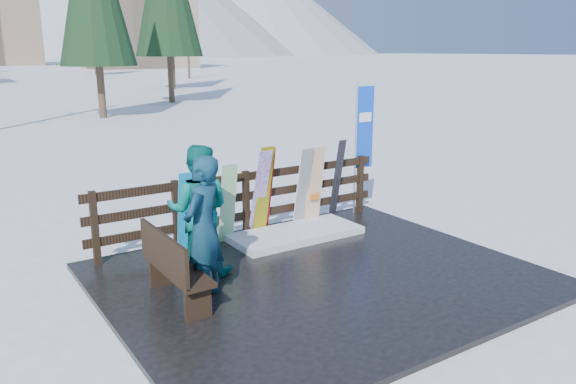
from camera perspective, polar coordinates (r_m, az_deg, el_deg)
ground at (r=8.31m, az=3.31°, el=-8.89°), size 700.00×700.00×0.00m
deck at (r=8.29m, az=3.32°, el=-8.64°), size 6.00×5.00×0.08m
fence at (r=9.82m, az=-4.28°, el=-0.67°), size 5.60×0.10×1.15m
snow_patch at (r=9.83m, az=0.80°, el=-4.27°), size 2.31×1.00×0.12m
bench at (r=7.36m, az=-11.70°, el=-7.30°), size 0.41×1.50×0.97m
snowboard_0 at (r=9.12m, az=-10.25°, el=-2.00°), size 0.30×0.24×1.33m
snowboard_1 at (r=9.41m, az=-6.13°, el=-1.18°), size 0.27×0.26×1.38m
snowboard_2 at (r=9.71m, az=-2.51°, el=0.07°), size 0.25×0.37×1.61m
snowboard_3 at (r=9.68m, az=-2.86°, el=-0.14°), size 0.25×0.48×1.56m
snowboard_4 at (r=10.16m, az=1.53°, el=0.38°), size 0.26×0.31×1.49m
snowboard_5 at (r=10.30m, az=2.69°, el=0.57°), size 0.33×0.22×1.49m
ski_pair_a at (r=9.83m, az=-2.10°, el=0.11°), size 0.16×0.31×1.56m
ski_pair_b at (r=10.69m, az=5.01°, el=1.23°), size 0.17×0.31×1.56m
rental_flag at (r=11.18m, az=7.58°, el=6.03°), size 0.45×0.04×2.60m
person_front at (r=7.28m, az=-8.62°, el=-3.73°), size 0.83×0.79×1.91m
person_back at (r=8.13m, az=-9.06°, el=-1.85°), size 1.17×1.10×1.90m
trees at (r=56.48m, az=-25.76°, el=15.53°), size 42.02×68.65×13.08m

